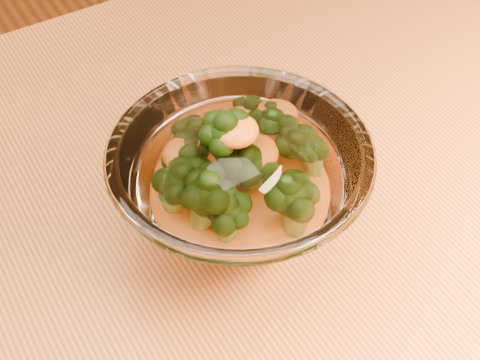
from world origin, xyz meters
name	(u,v)px	position (x,y,z in m)	size (l,w,h in m)	color
table	(298,260)	(0.00, 0.00, 0.65)	(1.20, 0.80, 0.75)	#DD7342
glass_bowl	(240,184)	(-0.07, 0.01, 0.80)	(0.22, 0.22, 0.10)	white
cheese_sauce	(240,200)	(-0.07, 0.01, 0.78)	(0.11, 0.11, 0.03)	orange
broccoli_heap	(239,168)	(-0.06, 0.01, 0.81)	(0.15, 0.15, 0.08)	black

